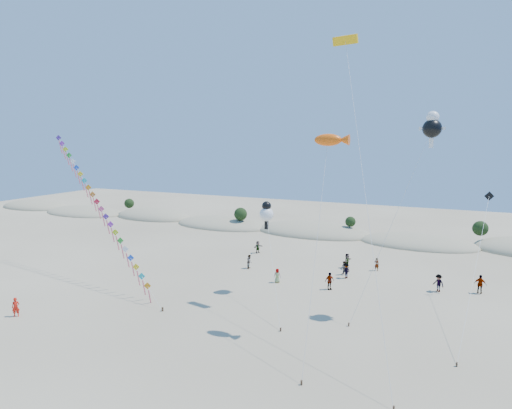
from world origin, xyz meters
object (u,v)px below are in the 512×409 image
(parafoil_kite, at_px, (346,46))
(kite_train, at_px, (97,203))
(flyer_foreground, at_px, (16,307))
(fish_kite, at_px, (332,141))

(parafoil_kite, bearing_deg, kite_train, -171.73)
(parafoil_kite, height_order, flyer_foreground, parafoil_kite)
(fish_kite, distance_m, parafoil_kite, 10.11)
(kite_train, distance_m, flyer_foreground, 13.05)
(flyer_foreground, bearing_deg, parafoil_kite, -11.61)
(fish_kite, bearing_deg, kite_train, 174.03)
(fish_kite, height_order, parafoil_kite, parafoil_kite)
(kite_train, relative_size, flyer_foreground, 13.11)
(kite_train, xyz_separation_m, parafoil_kite, (24.97, 3.63, 14.41))
(kite_train, bearing_deg, parafoil_kite, 8.27)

